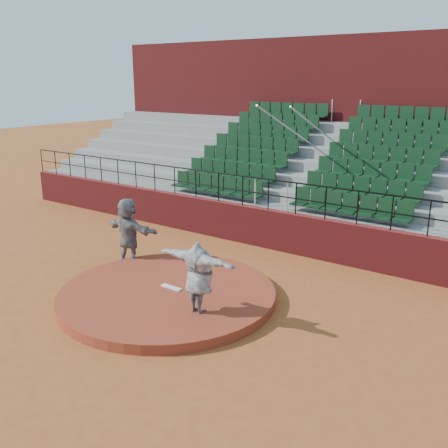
{
  "coord_description": "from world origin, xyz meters",
  "views": [
    {
      "loc": [
        7.93,
        -8.73,
        5.43
      ],
      "look_at": [
        0.0,
        2.5,
        1.4
      ],
      "focal_mm": 40.0,
      "sensor_mm": 36.0,
      "label": 1
    }
  ],
  "objects": [
    {
      "name": "seating_deck",
      "position": [
        0.0,
        8.64,
        1.45
      ],
      "size": [
        24.0,
        5.97,
        4.63
      ],
      "color": "gray",
      "rests_on": "ground"
    },
    {
      "name": "pitchers_mound",
      "position": [
        0.0,
        0.0,
        0.12
      ],
      "size": [
        5.5,
        5.5,
        0.25
      ],
      "primitive_type": "cylinder",
      "color": "maroon",
      "rests_on": "ground"
    },
    {
      "name": "pitching_rubber",
      "position": [
        0.0,
        0.15,
        0.27
      ],
      "size": [
        0.6,
        0.15,
        0.03
      ],
      "primitive_type": "cube",
      "color": "white",
      "rests_on": "pitchers_mound"
    },
    {
      "name": "wall_railing",
      "position": [
        0.0,
        5.0,
        2.03
      ],
      "size": [
        24.04,
        0.05,
        1.03
      ],
      "color": "black",
      "rests_on": "boundary_wall"
    },
    {
      "name": "fielder",
      "position": [
        -2.6,
        1.23,
        1.03
      ],
      "size": [
        1.91,
        0.62,
        2.05
      ],
      "primitive_type": "imported",
      "rotation": [
        0.0,
        0.0,
        3.15
      ],
      "color": "black",
      "rests_on": "ground"
    },
    {
      "name": "ground",
      "position": [
        0.0,
        0.0,
        0.0
      ],
      "size": [
        90.0,
        90.0,
        0.0
      ],
      "primitive_type": "plane",
      "color": "#9E5023",
      "rests_on": "ground"
    },
    {
      "name": "pitcher",
      "position": [
        1.4,
        -0.48,
        1.1
      ],
      "size": [
        2.1,
        0.59,
        1.7
      ],
      "primitive_type": "imported",
      "rotation": [
        0.0,
        0.0,
        3.15
      ],
      "color": "black",
      "rests_on": "pitchers_mound"
    },
    {
      "name": "boundary_wall",
      "position": [
        0.0,
        5.0,
        0.65
      ],
      "size": [
        24.0,
        0.3,
        1.3
      ],
      "primitive_type": "cube",
      "color": "maroon",
      "rests_on": "ground"
    },
    {
      "name": "press_box_facade",
      "position": [
        0.0,
        12.6,
        3.55
      ],
      "size": [
        24.0,
        3.0,
        7.1
      ],
      "primitive_type": "cube",
      "color": "maroon",
      "rests_on": "ground"
    }
  ]
}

